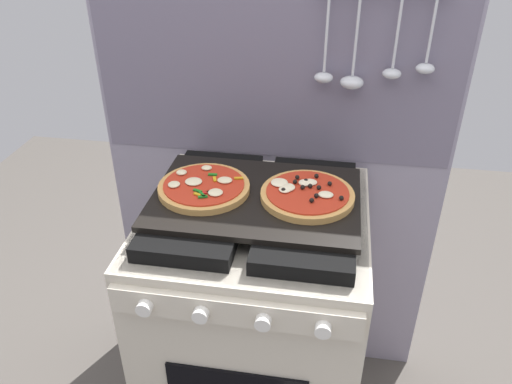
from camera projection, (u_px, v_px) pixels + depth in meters
name	position (u px, v px, depth m)	size (l,w,h in m)	color
kitchen_backsplash	(273.00, 176.00, 1.68)	(1.10, 0.09, 1.55)	gray
stove	(256.00, 323.00, 1.58)	(0.60, 0.64, 0.90)	beige
baking_tray	(256.00, 198.00, 1.34)	(0.54, 0.38, 0.02)	black
pizza_left	(204.00, 186.00, 1.35)	(0.24, 0.24, 0.03)	tan
pizza_right	(307.00, 194.00, 1.32)	(0.24, 0.24, 0.03)	tan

